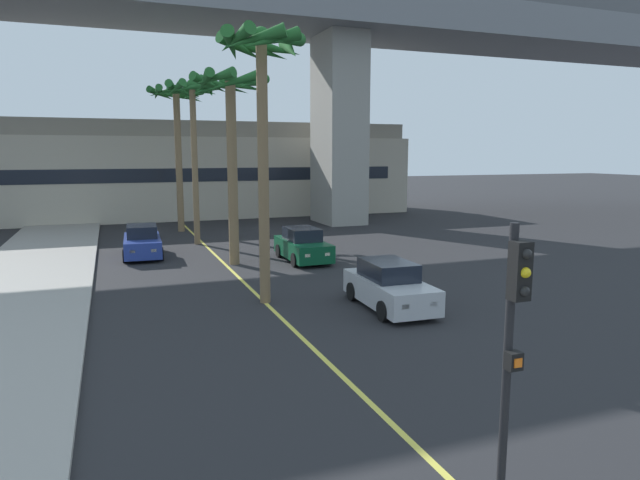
% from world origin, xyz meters
% --- Properties ---
extents(lane_stripe_center, '(0.14, 56.00, 0.01)m').
position_xyz_m(lane_stripe_center, '(0.00, 24.00, 0.00)').
color(lane_stripe_center, '#DBCC4C').
rests_on(lane_stripe_center, ground).
extents(bridge_overpass, '(89.28, 8.00, 17.53)m').
position_xyz_m(bridge_overpass, '(0.87, 38.93, 14.06)').
color(bridge_overpass, slate).
rests_on(bridge_overpass, ground).
extents(pier_building_backdrop, '(38.47, 8.04, 7.48)m').
position_xyz_m(pier_building_backdrop, '(0.00, 47.62, 3.68)').
color(pier_building_backdrop, '#BCB29E').
rests_on(pier_building_backdrop, ground).
extents(car_queue_front, '(1.85, 4.11, 1.56)m').
position_xyz_m(car_queue_front, '(3.65, 26.02, 0.72)').
color(car_queue_front, '#0C4728').
rests_on(car_queue_front, ground).
extents(car_queue_second, '(1.95, 4.16, 1.56)m').
position_xyz_m(car_queue_second, '(3.68, 17.27, 0.72)').
color(car_queue_second, '#B7BABF').
rests_on(car_queue_second, ground).
extents(car_queue_third, '(1.96, 4.16, 1.56)m').
position_xyz_m(car_queue_third, '(-3.43, 29.76, 0.72)').
color(car_queue_third, navy).
rests_on(car_queue_third, ground).
extents(traffic_light_median_near, '(0.24, 0.37, 4.20)m').
position_xyz_m(traffic_light_median_near, '(0.05, 7.02, 2.71)').
color(traffic_light_median_near, black).
rests_on(traffic_light_median_near, ground).
extents(palm_tree_near_median, '(3.00, 3.09, 9.00)m').
position_xyz_m(palm_tree_near_median, '(-0.35, 32.68, 7.43)').
color(palm_tree_near_median, brown).
rests_on(palm_tree_near_median, ground).
extents(palm_tree_mid_median, '(2.94, 3.01, 9.07)m').
position_xyz_m(palm_tree_mid_median, '(0.02, 19.40, 7.49)').
color(palm_tree_mid_median, brown).
rests_on(palm_tree_mid_median, ground).
extents(palm_tree_far_median, '(3.66, 3.66, 9.31)m').
position_xyz_m(palm_tree_far_median, '(-0.53, 38.30, 7.50)').
color(palm_tree_far_median, brown).
rests_on(palm_tree_far_median, ground).
extents(palm_tree_farthest_median, '(3.61, 3.60, 8.68)m').
position_xyz_m(palm_tree_farthest_median, '(0.41, 26.33, 6.89)').
color(palm_tree_farthest_median, brown).
rests_on(palm_tree_farthest_median, ground).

